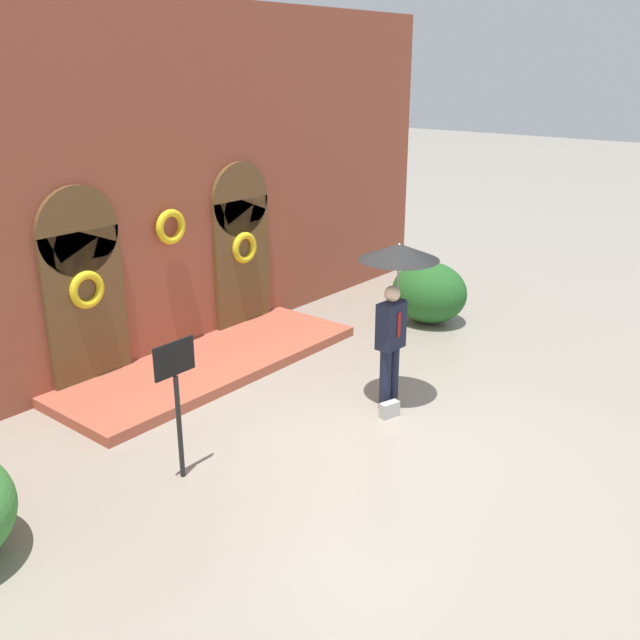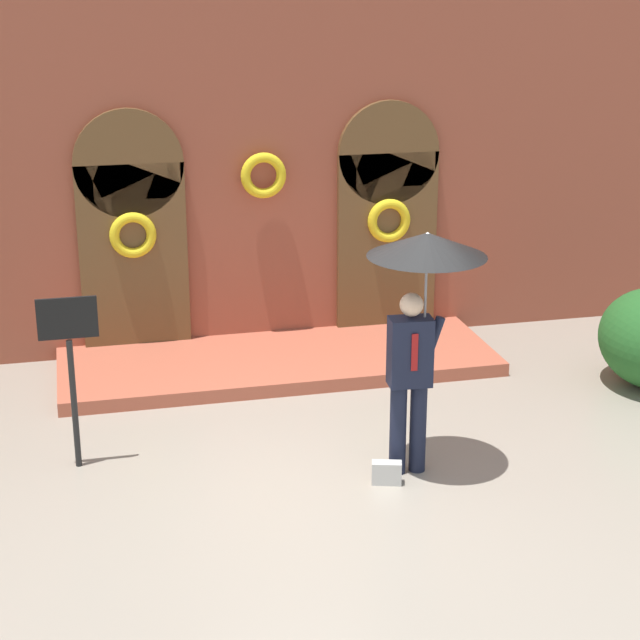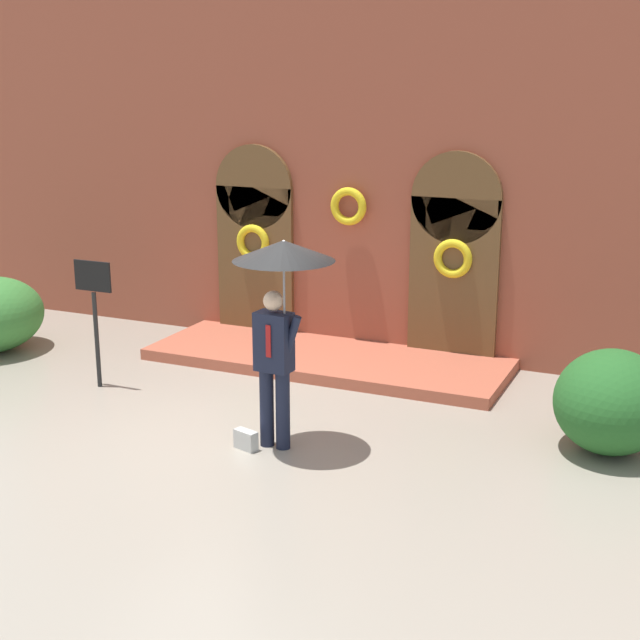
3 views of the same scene
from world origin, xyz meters
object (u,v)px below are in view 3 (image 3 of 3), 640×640
at_px(handbag, 246,440).
at_px(shrub_right, 612,402).
at_px(sign_post, 94,303).
at_px(person_with_umbrella, 281,281).

xyz_separation_m(handbag, shrub_right, (3.70, 1.63, 0.46)).
bearing_deg(sign_post, handbag, -20.52).
bearing_deg(handbag, person_with_umbrella, 45.48).
bearing_deg(person_with_umbrella, handbag, -151.19).
height_order(handbag, shrub_right, shrub_right).
height_order(person_with_umbrella, sign_post, person_with_umbrella).
height_order(sign_post, shrub_right, sign_post).
bearing_deg(handbag, shrub_right, 40.41).
bearing_deg(shrub_right, sign_post, -174.97).
height_order(person_with_umbrella, handbag, person_with_umbrella).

